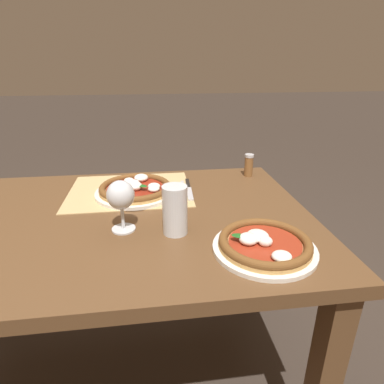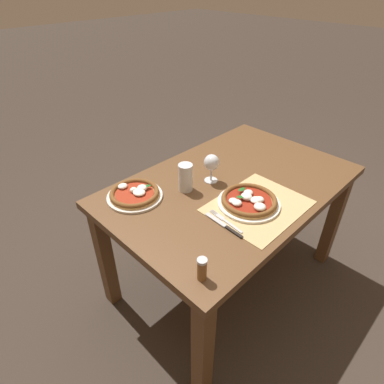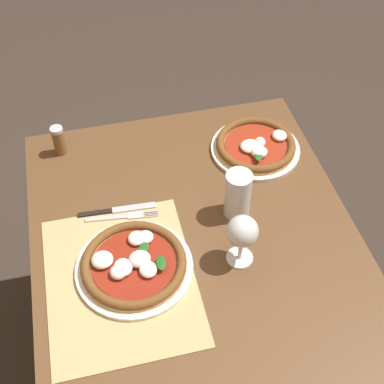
{
  "view_description": "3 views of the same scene",
  "coord_description": "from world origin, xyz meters",
  "px_view_note": "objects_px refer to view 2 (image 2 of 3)",
  "views": [
    {
      "loc": [
        -0.15,
        0.95,
        1.21
      ],
      "look_at": [
        -0.28,
        0.04,
        0.83
      ],
      "focal_mm": 30.0,
      "sensor_mm": 36.0,
      "label": 1
    },
    {
      "loc": [
        -1.15,
        -0.85,
        1.67
      ],
      "look_at": [
        -0.29,
        0.0,
        0.83
      ],
      "focal_mm": 30.0,
      "sensor_mm": 36.0,
      "label": 2
    },
    {
      "loc": [
        0.69,
        -0.21,
        1.88
      ],
      "look_at": [
        -0.28,
        0.02,
        0.78
      ],
      "focal_mm": 50.0,
      "sensor_mm": 36.0,
      "label": 3
    }
  ],
  "objects_px": {
    "pizza_far": "(135,194)",
    "knife": "(223,225)",
    "wine_glass": "(212,164)",
    "pint_glass": "(186,178)",
    "pizza_near": "(249,201)",
    "pepper_shaker": "(202,269)",
    "fork": "(226,221)"
  },
  "relations": [
    {
      "from": "pint_glass",
      "to": "pepper_shaker",
      "type": "height_order",
      "value": "pint_glass"
    },
    {
      "from": "pint_glass",
      "to": "fork",
      "type": "xyz_separation_m",
      "value": [
        -0.05,
        -0.31,
        -0.06
      ]
    },
    {
      "from": "pizza_far",
      "to": "wine_glass",
      "type": "height_order",
      "value": "wine_glass"
    },
    {
      "from": "pizza_near",
      "to": "pizza_far",
      "type": "bearing_deg",
      "value": 128.54
    },
    {
      "from": "pizza_near",
      "to": "knife",
      "type": "xyz_separation_m",
      "value": [
        -0.2,
        -0.01,
        -0.02
      ]
    },
    {
      "from": "wine_glass",
      "to": "pepper_shaker",
      "type": "bearing_deg",
      "value": -140.61
    },
    {
      "from": "pizza_near",
      "to": "knife",
      "type": "height_order",
      "value": "pizza_near"
    },
    {
      "from": "pizza_near",
      "to": "fork",
      "type": "relative_size",
      "value": 1.49
    },
    {
      "from": "knife",
      "to": "wine_glass",
      "type": "bearing_deg",
      "value": 50.98
    },
    {
      "from": "pint_glass",
      "to": "knife",
      "type": "distance_m",
      "value": 0.34
    },
    {
      "from": "fork",
      "to": "knife",
      "type": "distance_m",
      "value": 0.03
    },
    {
      "from": "pizza_near",
      "to": "pint_glass",
      "type": "xyz_separation_m",
      "value": [
        -0.12,
        0.31,
        0.05
      ]
    },
    {
      "from": "wine_glass",
      "to": "fork",
      "type": "distance_m",
      "value": 0.36
    },
    {
      "from": "pizza_far",
      "to": "wine_glass",
      "type": "bearing_deg",
      "value": -23.77
    },
    {
      "from": "pizza_near",
      "to": "fork",
      "type": "distance_m",
      "value": 0.18
    },
    {
      "from": "wine_glass",
      "to": "pepper_shaker",
      "type": "relative_size",
      "value": 1.6
    },
    {
      "from": "pint_glass",
      "to": "wine_glass",
      "type": "bearing_deg",
      "value": -13.49
    },
    {
      "from": "wine_glass",
      "to": "fork",
      "type": "relative_size",
      "value": 0.77
    },
    {
      "from": "wine_glass",
      "to": "pint_glass",
      "type": "bearing_deg",
      "value": 166.51
    },
    {
      "from": "pizza_far",
      "to": "wine_glass",
      "type": "xyz_separation_m",
      "value": [
        0.38,
        -0.17,
        0.09
      ]
    },
    {
      "from": "wine_glass",
      "to": "fork",
      "type": "xyz_separation_m",
      "value": [
        -0.2,
        -0.27,
        -0.1
      ]
    },
    {
      "from": "pepper_shaker",
      "to": "knife",
      "type": "bearing_deg",
      "value": 25.53
    },
    {
      "from": "pint_glass",
      "to": "fork",
      "type": "distance_m",
      "value": 0.32
    },
    {
      "from": "pizza_far",
      "to": "knife",
      "type": "xyz_separation_m",
      "value": [
        0.14,
        -0.45,
        -0.01
      ]
    },
    {
      "from": "wine_glass",
      "to": "pint_glass",
      "type": "height_order",
      "value": "wine_glass"
    },
    {
      "from": "knife",
      "to": "pepper_shaker",
      "type": "xyz_separation_m",
      "value": [
        -0.28,
        -0.13,
        0.04
      ]
    },
    {
      "from": "wine_glass",
      "to": "pepper_shaker",
      "type": "xyz_separation_m",
      "value": [
        -0.51,
        -0.42,
        -0.06
      ]
    },
    {
      "from": "pizza_near",
      "to": "wine_glass",
      "type": "height_order",
      "value": "wine_glass"
    },
    {
      "from": "pint_glass",
      "to": "pepper_shaker",
      "type": "distance_m",
      "value": 0.58
    },
    {
      "from": "wine_glass",
      "to": "knife",
      "type": "relative_size",
      "value": 0.72
    },
    {
      "from": "wine_glass",
      "to": "pizza_near",
      "type": "bearing_deg",
      "value": -96.09
    },
    {
      "from": "pizza_far",
      "to": "pint_glass",
      "type": "height_order",
      "value": "pint_glass"
    }
  ]
}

